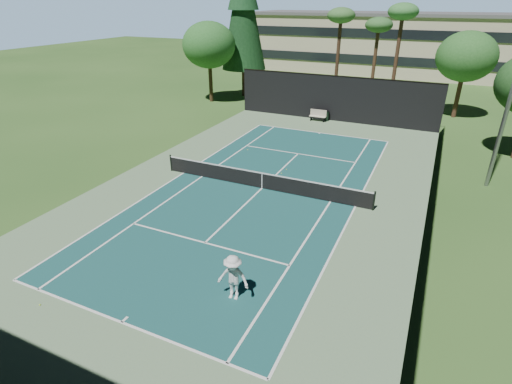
# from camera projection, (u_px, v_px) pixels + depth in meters

# --- Properties ---
(ground) EXTENTS (160.00, 160.00, 0.00)m
(ground) POSITION_uv_depth(u_px,v_px,m) (262.00, 189.00, 23.44)
(ground) COLOR #2F5821
(ground) RESTS_ON ground
(apron_slab) EXTENTS (18.00, 32.00, 0.01)m
(apron_slab) POSITION_uv_depth(u_px,v_px,m) (262.00, 188.00, 23.44)
(apron_slab) COLOR #64855D
(apron_slab) RESTS_ON ground
(court_surface) EXTENTS (10.97, 23.77, 0.01)m
(court_surface) POSITION_uv_depth(u_px,v_px,m) (262.00, 188.00, 23.43)
(court_surface) COLOR #174C4B
(court_surface) RESTS_ON ground
(court_lines) EXTENTS (11.07, 23.87, 0.01)m
(court_lines) POSITION_uv_depth(u_px,v_px,m) (262.00, 188.00, 23.43)
(court_lines) COLOR white
(court_lines) RESTS_ON ground
(tennis_net) EXTENTS (12.90, 0.10, 1.10)m
(tennis_net) POSITION_uv_depth(u_px,v_px,m) (262.00, 180.00, 23.19)
(tennis_net) COLOR black
(tennis_net) RESTS_ON ground
(fence) EXTENTS (18.04, 32.05, 4.03)m
(fence) POSITION_uv_depth(u_px,v_px,m) (263.00, 156.00, 22.61)
(fence) COLOR black
(fence) RESTS_ON ground
(player) EXTENTS (1.26, 0.82, 1.85)m
(player) POSITION_uv_depth(u_px,v_px,m) (233.00, 278.00, 14.48)
(player) COLOR white
(player) RESTS_ON ground
(tennis_ball_a) EXTENTS (0.06, 0.06, 0.06)m
(tennis_ball_a) POSITION_uv_depth(u_px,v_px,m) (40.00, 305.00, 14.49)
(tennis_ball_a) COLOR #D0F537
(tennis_ball_a) RESTS_ON ground
(tennis_ball_b) EXTENTS (0.06, 0.06, 0.06)m
(tennis_ball_b) POSITION_uv_depth(u_px,v_px,m) (282.00, 173.00, 25.40)
(tennis_ball_b) COLOR #D9F537
(tennis_ball_b) RESTS_ON ground
(tennis_ball_c) EXTENTS (0.06, 0.06, 0.06)m
(tennis_ball_c) POSITION_uv_depth(u_px,v_px,m) (286.00, 169.00, 25.97)
(tennis_ball_c) COLOR yellow
(tennis_ball_c) RESTS_ON ground
(tennis_ball_d) EXTENTS (0.06, 0.06, 0.06)m
(tennis_ball_d) POSITION_uv_depth(u_px,v_px,m) (248.00, 150.00, 29.36)
(tennis_ball_d) COLOR yellow
(tennis_ball_d) RESTS_ON ground
(park_bench) EXTENTS (1.50, 0.45, 1.02)m
(park_bench) POSITION_uv_depth(u_px,v_px,m) (318.00, 115.00, 36.17)
(park_bench) COLOR beige
(park_bench) RESTS_ON ground
(trash_bin) EXTENTS (0.56, 0.56, 0.95)m
(trash_bin) POSITION_uv_depth(u_px,v_px,m) (326.00, 116.00, 36.26)
(trash_bin) COLOR black
(trash_bin) RESTS_ON ground
(pine_tree) EXTENTS (4.80, 4.80, 15.00)m
(pine_tree) POSITION_uv_depth(u_px,v_px,m) (243.00, 4.00, 41.76)
(pine_tree) COLOR #42291C
(pine_tree) RESTS_ON ground
(palm_a) EXTENTS (2.80, 2.80, 9.32)m
(palm_a) POSITION_uv_depth(u_px,v_px,m) (341.00, 19.00, 40.22)
(palm_a) COLOR #422A1C
(palm_a) RESTS_ON ground
(palm_b) EXTENTS (2.80, 2.80, 8.42)m
(palm_b) POSITION_uv_depth(u_px,v_px,m) (379.00, 28.00, 40.90)
(palm_b) COLOR #4D3221
(palm_b) RESTS_ON ground
(palm_c) EXTENTS (2.80, 2.80, 9.77)m
(palm_c) POSITION_uv_depth(u_px,v_px,m) (403.00, 16.00, 36.97)
(palm_c) COLOR #482E1F
(palm_c) RESTS_ON ground
(decid_tree_a) EXTENTS (5.12, 5.12, 7.62)m
(decid_tree_a) POSITION_uv_depth(u_px,v_px,m) (466.00, 57.00, 35.28)
(decid_tree_a) COLOR #4F3121
(decid_tree_a) RESTS_ON ground
(decid_tree_c) EXTENTS (5.44, 5.44, 8.09)m
(decid_tree_c) POSITION_uv_depth(u_px,v_px,m) (209.00, 45.00, 40.90)
(decid_tree_c) COLOR #45311D
(decid_tree_c) RESTS_ON ground
(campus_building) EXTENTS (40.50, 12.50, 8.30)m
(campus_building) POSITION_uv_depth(u_px,v_px,m) (388.00, 42.00, 59.17)
(campus_building) COLOR beige
(campus_building) RESTS_ON ground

